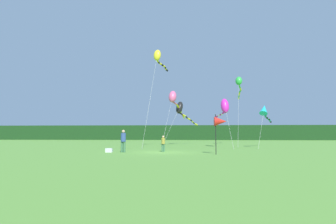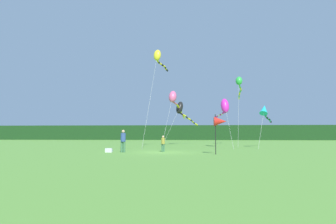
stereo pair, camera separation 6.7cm
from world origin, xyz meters
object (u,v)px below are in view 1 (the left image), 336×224
cooler_box (109,150)px  kite_cyan (265,111)px  kite_black (181,109)px  banner_flag_pole (220,122)px  kite_yellow (158,57)px  person_adult (123,140)px  kite_rainbow (174,99)px  person_child (163,143)px  kite_green (239,84)px  kite_magenta (224,107)px

cooler_box → kite_cyan: size_ratio=0.09×
kite_black → kite_cyan: size_ratio=1.29×
banner_flag_pole → kite_yellow: 13.43m
person_adult → kite_black: bearing=73.7°
banner_flag_pole → kite_rainbow: size_ratio=0.25×
person_child → kite_green: size_ratio=0.14×
person_adult → banner_flag_pole: (7.54, -1.56, 1.36)m
kite_green → kite_rainbow: size_ratio=0.85×
person_child → cooler_box: bearing=-166.5°
cooler_box → kite_green: bearing=47.3°
banner_flag_pole → kite_black: bearing=101.0°
person_child → kite_black: kite_black is taller
banner_flag_pole → kite_black: kite_black is taller
kite_black → kite_cyan: (9.27, -6.39, -0.82)m
person_adult → kite_rainbow: kite_rainbow is taller
kite_yellow → cooler_box: bearing=-111.2°
person_child → cooler_box: (-4.27, -1.03, -0.58)m
kite_yellow → kite_magenta: 9.21m
person_child → kite_green: bearing=56.1°
kite_cyan → person_child: bearing=-144.5°
person_adult → person_child: 3.30m
person_child → kite_magenta: kite_magenta is taller
kite_black → kite_rainbow: kite_rainbow is taller
cooler_box → kite_yellow: size_ratio=0.05×
kite_yellow → kite_green: size_ratio=1.12×
cooler_box → kite_cyan: 17.46m
banner_flag_pole → kite_magenta: 10.07m
kite_green → person_adult: bearing=-130.2°
kite_cyan → kite_green: 7.29m
kite_black → kite_rainbow: bearing=-107.7°
cooler_box → kite_rainbow: (4.65, 12.27, 5.70)m
kite_yellow → kite_green: kite_yellow is taller
person_adult → kite_black: 15.96m
kite_green → kite_rainbow: bearing=-166.6°
kite_yellow → kite_cyan: kite_yellow is taller
person_adult → kite_magenta: 12.78m
banner_flag_pole → kite_yellow: size_ratio=0.27×
person_child → person_adult: bearing=-162.2°
person_adult → kite_green: (12.06, 14.28, 7.13)m
cooler_box → kite_yellow: (3.08, 7.94, 9.90)m
kite_rainbow → banner_flag_pole: bearing=-73.7°
banner_flag_pole → kite_cyan: (6.08, 10.05, 1.61)m
kite_yellow → kite_rainbow: (1.57, 4.33, -4.20)m
kite_rainbow → kite_yellow: bearing=-109.9°
banner_flag_pole → kite_black: 16.93m
cooler_box → person_child: bearing=13.5°
kite_green → kite_magenta: (-2.83, -6.14, -3.69)m
kite_rainbow → kite_cyan: bearing=-20.4°
person_child → kite_rainbow: size_ratio=0.12×
person_adult → banner_flag_pole: size_ratio=0.62×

